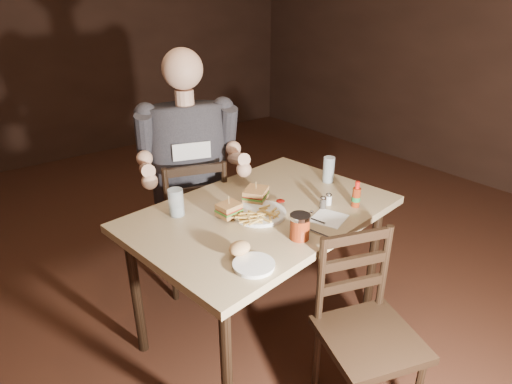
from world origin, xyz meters
TOP-DOWN VIEW (x-y plane):
  - room_shell at (0.00, 0.00)m, footprint 7.00×7.00m
  - main_table at (-0.06, -0.11)m, footprint 1.39×1.02m
  - chair_far at (-0.10, 0.54)m, footprint 0.54×0.56m
  - chair_near at (-0.02, -0.80)m, footprint 0.51×0.53m
  - diner at (-0.12, 0.49)m, footprint 0.72×0.64m
  - dinner_plate at (-0.11, -0.14)m, footprint 0.29×0.29m
  - sandwich_left at (-0.24, -0.07)m, footprint 0.12×0.10m
  - sandwich_right at (-0.03, -0.02)m, footprint 0.17×0.16m
  - fries_pile at (-0.14, -0.19)m, footprint 0.26×0.20m
  - ketchup_dollop at (0.05, -0.12)m, footprint 0.05×0.05m
  - glass_left at (-0.42, 0.11)m, footprint 0.08×0.08m
  - glass_right at (0.46, -0.06)m, footprint 0.07×0.07m
  - hot_sauce at (0.34, -0.37)m, footprint 0.05×0.05m
  - salt_shaker at (0.25, -0.27)m, footprint 0.04×0.04m
  - pepper_shaker at (0.19, -0.28)m, footprint 0.04×0.04m
  - syrup_dispenser at (-0.10, -0.42)m, footprint 0.10×0.10m
  - napkin at (0.14, -0.38)m, footprint 0.20×0.20m
  - knife at (-0.02, -0.43)m, footprint 0.05×0.20m
  - fork at (0.06, -0.33)m, footprint 0.05×0.16m
  - side_plate at (-0.40, -0.47)m, footprint 0.18×0.18m
  - bread_roll at (-0.39, -0.38)m, footprint 0.10×0.09m

SIDE VIEW (x-z plane):
  - chair_near at x=-0.02m, z-range 0.00..0.85m
  - chair_far at x=-0.10m, z-range 0.00..0.89m
  - main_table at x=-0.06m, z-range 0.31..1.08m
  - napkin at x=0.14m, z-range 0.77..0.77m
  - knife at x=-0.02m, z-range 0.77..0.78m
  - fork at x=0.06m, z-range 0.77..0.78m
  - side_plate at x=-0.40m, z-range 0.77..0.78m
  - dinner_plate at x=-0.11m, z-range 0.77..0.78m
  - ketchup_dollop at x=0.05m, z-range 0.78..0.80m
  - salt_shaker at x=0.25m, z-range 0.77..0.83m
  - pepper_shaker at x=0.19m, z-range 0.77..0.83m
  - fries_pile at x=-0.14m, z-range 0.78..0.82m
  - bread_roll at x=-0.39m, z-range 0.78..0.84m
  - syrup_dispenser at x=-0.10m, z-range 0.77..0.89m
  - sandwich_left at x=-0.24m, z-range 0.78..0.88m
  - glass_left at x=-0.42m, z-range 0.77..0.91m
  - sandwich_right at x=-0.03m, z-range 0.78..0.89m
  - hot_sauce at x=0.34m, z-range 0.77..0.91m
  - glass_right at x=0.46m, z-range 0.77..0.92m
  - diner at x=-0.12m, z-range 0.46..1.50m
  - room_shell at x=0.00m, z-range -2.10..4.90m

